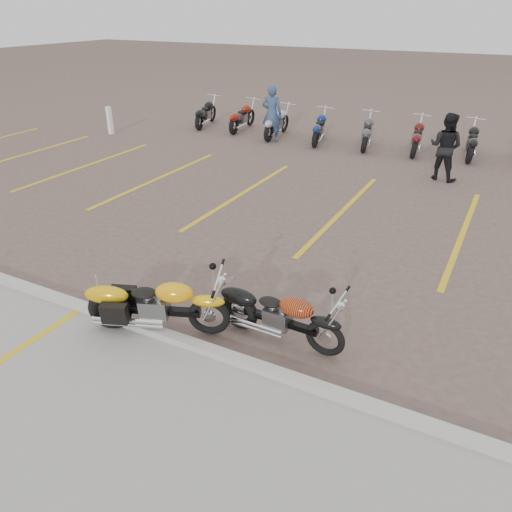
% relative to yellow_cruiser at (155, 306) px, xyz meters
% --- Properties ---
extents(ground, '(100.00, 100.00, 0.00)m').
position_rel_yellow_cruiser_xyz_m(ground, '(0.86, 1.88, -0.44)').
color(ground, brown).
rests_on(ground, ground).
extents(concrete_apron, '(60.00, 5.00, 0.01)m').
position_rel_yellow_cruiser_xyz_m(concrete_apron, '(0.86, -2.62, -0.43)').
color(concrete_apron, '#9E9B93').
rests_on(concrete_apron, ground).
extents(curb, '(60.00, 0.18, 0.12)m').
position_rel_yellow_cruiser_xyz_m(curb, '(0.86, -0.12, -0.38)').
color(curb, '#ADAAA3').
rests_on(curb, ground).
extents(parking_stripes, '(38.00, 5.50, 0.01)m').
position_rel_yellow_cruiser_xyz_m(parking_stripes, '(0.86, 5.88, -0.44)').
color(parking_stripes, gold).
rests_on(parking_stripes, ground).
extents(yellow_cruiser, '(2.05, 0.90, 0.88)m').
position_rel_yellow_cruiser_xyz_m(yellow_cruiser, '(0.00, 0.00, 0.00)').
color(yellow_cruiser, black).
rests_on(yellow_cruiser, ground).
extents(flame_cruiser, '(1.96, 0.30, 0.81)m').
position_rel_yellow_cruiser_xyz_m(flame_cruiser, '(1.69, 0.64, -0.04)').
color(flame_cruiser, black).
rests_on(flame_cruiser, ground).
extents(person_a, '(0.79, 0.61, 1.92)m').
position_rel_yellow_cruiser_xyz_m(person_a, '(-3.61, 11.17, 0.52)').
color(person_a, navy).
rests_on(person_a, ground).
extents(person_b, '(1.02, 0.87, 1.83)m').
position_rel_yellow_cruiser_xyz_m(person_b, '(2.48, 9.52, 0.47)').
color(person_b, black).
rests_on(person_b, ground).
extents(bollard, '(0.16, 0.16, 1.00)m').
position_rel_yellow_cruiser_xyz_m(bollard, '(-9.45, 9.36, 0.06)').
color(bollard, white).
rests_on(bollard, ground).
extents(bg_bike_row, '(19.10, 2.08, 1.10)m').
position_rel_yellow_cruiser_xyz_m(bg_bike_row, '(2.04, 12.07, 0.11)').
color(bg_bike_row, black).
rests_on(bg_bike_row, ground).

